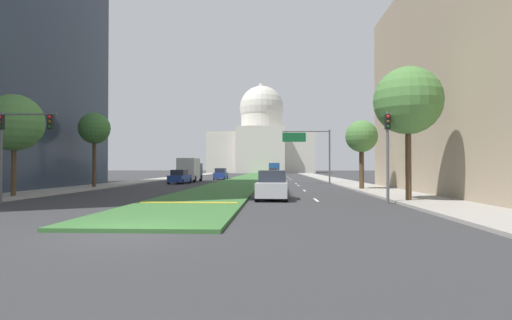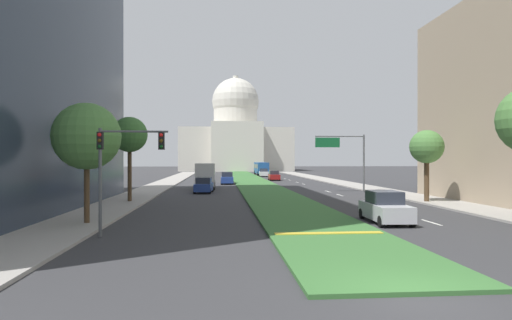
{
  "view_description": "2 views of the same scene",
  "coord_description": "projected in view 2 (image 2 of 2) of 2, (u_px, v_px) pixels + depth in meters",
  "views": [
    {
      "loc": [
        4.59,
        -12.69,
        2.09
      ],
      "look_at": [
        2.48,
        33.36,
        2.82
      ],
      "focal_mm": 28.9,
      "sensor_mm": 36.0,
      "label": 1
    },
    {
      "loc": [
        -5.25,
        -11.26,
        3.73
      ],
      "look_at": [
        -1.17,
        36.91,
        3.62
      ],
      "focal_mm": 30.39,
      "sensor_mm": 36.0,
      "label": 2
    }
  ],
  "objects": [
    {
      "name": "sedan_very_far",
      "position": [
        264.0,
        173.0,
        92.07
      ],
      "size": [
        2.05,
        4.59,
        1.72
      ],
      "color": "silver",
      "rests_on": "ground_plane"
    },
    {
      "name": "ground_plane",
      "position": [
        249.0,
        180.0,
        76.43
      ],
      "size": [
        285.94,
        285.94,
        0.0
      ],
      "primitive_type": "plane",
      "color": "#333335"
    },
    {
      "name": "box_truck_delivery",
      "position": [
        205.0,
        176.0,
        53.82
      ],
      "size": [
        2.4,
        6.4,
        3.2
      ],
      "color": "#4C5156",
      "rests_on": "ground_plane"
    },
    {
      "name": "capitol_building",
      "position": [
        236.0,
        137.0,
        140.42
      ],
      "size": [
        35.08,
        26.72,
        30.85
      ],
      "color": "beige",
      "rests_on": "ground_plane"
    },
    {
      "name": "grass_median",
      "position": [
        252.0,
        182.0,
        69.95
      ],
      "size": [
        5.83,
        116.98,
        0.14
      ],
      "primitive_type": "cube",
      "color": "#386B33",
      "rests_on": "ground_plane"
    },
    {
      "name": "street_tree_right_mid",
      "position": [
        427.0,
        148.0,
        36.64
      ],
      "size": [
        2.83,
        2.83,
        6.19
      ],
      "color": "#4C3823",
      "rests_on": "ground_plane"
    },
    {
      "name": "sidewalk_left",
      "position": [
        163.0,
        184.0,
        62.35
      ],
      "size": [
        4.0,
        116.98,
        0.15
      ],
      "primitive_type": "cube",
      "color": "#9E9991",
      "rests_on": "ground_plane"
    },
    {
      "name": "sedan_midblock",
      "position": [
        204.0,
        186.0,
        47.77
      ],
      "size": [
        2.11,
        4.48,
        1.71
      ],
      "color": "navy",
      "rests_on": "ground_plane"
    },
    {
      "name": "sidewalk_right",
      "position": [
        345.0,
        183.0,
        64.61
      ],
      "size": [
        4.0,
        116.98,
        0.15
      ],
      "primitive_type": "cube",
      "color": "#9E9991",
      "rests_on": "ground_plane"
    },
    {
      "name": "median_curb_nose",
      "position": [
        329.0,
        233.0,
        20.83
      ],
      "size": [
        5.25,
        0.5,
        0.04
      ],
      "primitive_type": "cube",
      "color": "gold",
      "rests_on": "grass_median"
    },
    {
      "name": "sedan_distant",
      "position": [
        227.0,
        178.0,
        64.33
      ],
      "size": [
        1.92,
        4.52,
        1.83
      ],
      "color": "navy",
      "rests_on": "ground_plane"
    },
    {
      "name": "sedan_far_horizon",
      "position": [
        274.0,
        176.0,
        75.65
      ],
      "size": [
        1.95,
        4.39,
        1.71
      ],
      "color": "maroon",
      "rests_on": "ground_plane"
    },
    {
      "name": "street_tree_left_mid",
      "position": [
        130.0,
        135.0,
        36.81
      ],
      "size": [
        3.01,
        3.01,
        7.32
      ],
      "color": "#4C3823",
      "rests_on": "ground_plane"
    },
    {
      "name": "traffic_light_near_left",
      "position": [
        118.0,
        158.0,
        20.67
      ],
      "size": [
        3.34,
        0.35,
        5.2
      ],
      "color": "#515456",
      "rests_on": "ground_plane"
    },
    {
      "name": "city_bus",
      "position": [
        261.0,
        167.0,
        100.58
      ],
      "size": [
        2.62,
        11.0,
        2.95
      ],
      "color": "#1E4C8C",
      "rests_on": "ground_plane"
    },
    {
      "name": "lane_dashes_right",
      "position": [
        316.0,
        188.0,
        55.95
      ],
      "size": [
        0.16,
        59.61,
        0.01
      ],
      "color": "silver",
      "rests_on": "ground_plane"
    },
    {
      "name": "street_tree_left_near",
      "position": [
        87.0,
        137.0,
        24.32
      ],
      "size": [
        3.76,
        3.76,
        6.89
      ],
      "color": "#4C3823",
      "rests_on": "ground_plane"
    },
    {
      "name": "overhead_guide_sign",
      "position": [
        345.0,
        151.0,
        48.97
      ],
      "size": [
        5.72,
        0.2,
        6.5
      ],
      "color": "#515456",
      "rests_on": "ground_plane"
    },
    {
      "name": "sedan_lead_stopped",
      "position": [
        385.0,
        208.0,
        25.38
      ],
      "size": [
        2.1,
        4.53,
        1.84
      ],
      "color": "#BCBCC1",
      "rests_on": "ground_plane"
    }
  ]
}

